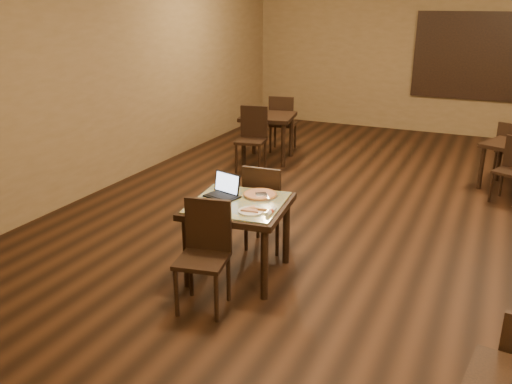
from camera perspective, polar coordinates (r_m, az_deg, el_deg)
The scene contains 19 objects.
ground at distance 7.00m, azimuth 13.96°, elevation -2.61°, with size 10.00×10.00×0.00m, color black.
wall_back at distance 11.51m, azimuth 19.70°, elevation 13.16°, with size 8.00×0.02×3.00m, color olive.
wall_front at distance 2.09m, azimuth -11.48°, elevation -11.93°, with size 8.00×0.02×3.00m, color olive.
wall_left at distance 8.26m, azimuth -13.91°, elevation 11.57°, with size 0.02×10.00×3.00m, color olive.
mural at distance 11.43m, azimuth 22.25°, elevation 13.07°, with size 2.34×0.05×1.64m.
tiled_table at distance 5.18m, azimuth -1.88°, elevation -2.11°, with size 1.02×1.02×0.76m.
chair_main_near at distance 4.74m, azimuth -5.39°, elevation -5.91°, with size 0.49×0.49×0.96m.
chair_main_far at distance 5.74m, azimuth 0.92°, elevation -1.16°, with size 0.44×0.44×0.96m.
laptop at distance 5.30m, azimuth -3.35°, elevation 0.19°, with size 0.36×0.32×0.22m.
plate at distance 4.90m, azimuth -0.53°, elevation -2.02°, with size 0.24×0.24×0.01m, color white.
pizza_slice at distance 4.90m, azimuth -0.53°, elevation -1.85°, with size 0.19×0.19×0.02m, color beige, non-canonical shape.
pizza_pan at distance 5.30m, azimuth 0.43°, elevation -0.37°, with size 0.34×0.34×0.01m, color silver.
pizza_whole at distance 5.29m, azimuth 0.43°, elevation -0.23°, with size 0.33×0.33×0.02m.
spatula at distance 5.27m, azimuth 0.54°, elevation -0.23°, with size 0.11×0.26×0.01m, color silver.
napkin_roll at distance 4.86m, azimuth 1.59°, elevation -2.06°, with size 0.04×0.17×0.04m.
other_table_a_chair_far at distance 8.96m, azimuth 25.21°, elevation 4.26°, with size 0.49×0.49×0.87m.
other_table_b at distance 9.06m, azimuth 1.28°, elevation 7.31°, with size 0.96×0.96×0.78m.
other_table_b_chair_near at distance 8.56m, azimuth -0.40°, elevation 6.05°, with size 0.50×0.50×1.00m.
other_table_b_chair_far at distance 9.60m, azimuth 2.77°, elevation 7.52°, with size 0.50×0.50×1.00m.
Camera 1 is at (1.10, -6.41, 2.58)m, focal length 38.00 mm.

